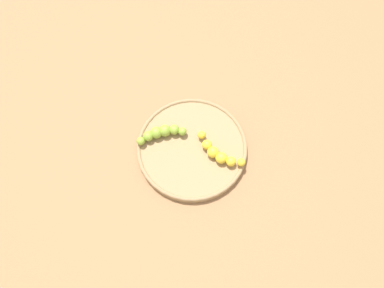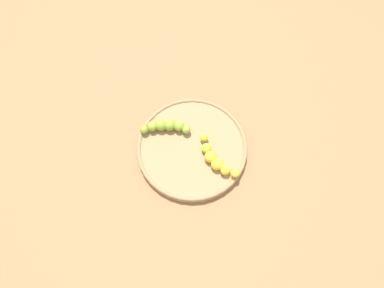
% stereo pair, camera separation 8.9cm
% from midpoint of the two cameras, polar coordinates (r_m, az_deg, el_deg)
% --- Properties ---
extents(ground_plane, '(2.40, 2.40, 0.00)m').
position_cam_midpoint_polar(ground_plane, '(0.92, 2.73, -1.25)').
color(ground_plane, '#936D47').
extents(fruit_bowl, '(0.28, 0.28, 0.02)m').
position_cam_midpoint_polar(fruit_bowl, '(0.91, 2.77, -0.96)').
color(fruit_bowl, '#A08259').
rests_on(fruit_bowl, ground_plane).
extents(banana_yellow, '(0.14, 0.05, 0.03)m').
position_cam_midpoint_polar(banana_yellow, '(0.88, 6.64, -2.79)').
color(banana_yellow, yellow).
rests_on(banana_yellow, fruit_bowl).
extents(banana_green, '(0.08, 0.11, 0.03)m').
position_cam_midpoint_polar(banana_green, '(0.91, -1.56, 2.56)').
color(banana_green, '#8CAD38').
rests_on(banana_green, fruit_bowl).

